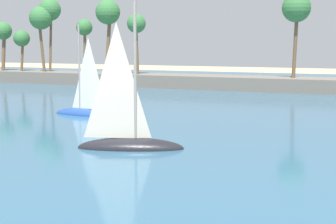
# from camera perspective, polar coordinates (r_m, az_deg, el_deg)

# --- Properties ---
(sea) EXTENTS (220.00, 95.90, 0.06)m
(sea) POSITION_cam_1_polar(r_m,az_deg,el_deg) (59.24, 15.11, 1.44)
(sea) COLOR #33607F
(sea) RESTS_ON ground
(palm_headland) EXTENTS (116.01, 6.00, 12.97)m
(palm_headland) POSITION_cam_1_polar(r_m,az_deg,el_deg) (67.05, 14.80, 4.93)
(palm_headland) COLOR slate
(palm_headland) RESTS_ON ground
(sailboat_near_shore) EXTENTS (5.77, 2.10, 8.20)m
(sailboat_near_shore) POSITION_cam_1_polar(r_m,az_deg,el_deg) (44.50, -9.27, 0.63)
(sailboat_near_shore) COLOR #234793
(sailboat_near_shore) RESTS_ON sea
(sailboat_mid_bay) EXTENTS (6.52, 3.87, 9.07)m
(sailboat_mid_bay) POSITION_cam_1_polar(r_m,az_deg,el_deg) (30.04, -4.45, -2.50)
(sailboat_mid_bay) COLOR black
(sailboat_mid_bay) RESTS_ON sea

